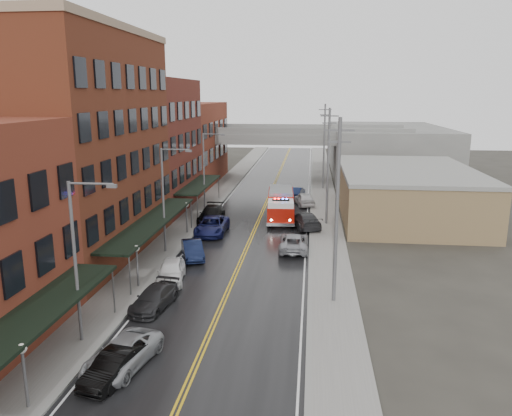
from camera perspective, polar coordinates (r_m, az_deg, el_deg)
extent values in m
cube|color=black|center=(48.12, -0.45, -3.18)|extent=(11.00, 160.00, 0.02)
cube|color=slate|center=(49.48, -8.88, -2.80)|extent=(3.00, 160.00, 0.15)
cube|color=slate|center=(47.81, 8.28, -3.34)|extent=(3.00, 160.00, 0.15)
cube|color=gray|center=(49.08, -7.02, -2.87)|extent=(0.30, 160.00, 0.15)
cube|color=gray|center=(47.78, 6.30, -3.29)|extent=(0.30, 160.00, 0.15)
cube|color=#5E2819|center=(43.45, -19.45, 6.44)|extent=(9.00, 20.00, 18.00)
cube|color=#5F271C|center=(59.75, -12.08, 7.02)|extent=(9.00, 15.00, 15.00)
cube|color=brown|center=(76.62, -7.90, 7.30)|extent=(9.00, 20.00, 12.00)
cube|color=olive|center=(57.89, 16.72, 1.57)|extent=(14.00, 22.00, 5.00)
cube|color=slate|center=(87.29, 14.69, 6.37)|extent=(18.00, 30.00, 8.00)
cube|color=black|center=(25.96, -25.03, -11.90)|extent=(2.60, 16.00, 0.18)
cylinder|color=slate|center=(32.23, -15.97, -9.20)|extent=(0.10, 0.10, 3.00)
cube|color=black|center=(42.32, -11.75, -1.52)|extent=(2.60, 18.00, 0.18)
cylinder|color=slate|center=(34.65, -14.22, -7.51)|extent=(0.10, 0.10, 3.00)
cylinder|color=slate|center=(50.38, -7.42, -0.79)|extent=(0.10, 0.10, 3.00)
cube|color=black|center=(58.81, -6.50, 2.70)|extent=(2.60, 13.00, 0.18)
cylinder|color=slate|center=(53.03, -6.71, -0.08)|extent=(0.10, 0.10, 3.00)
cylinder|color=slate|center=(64.72, -4.28, 2.34)|extent=(0.10, 0.10, 3.00)
cylinder|color=#59595B|center=(24.63, -24.86, -17.45)|extent=(0.14, 0.14, 2.80)
sphere|color=silver|center=(23.94, -25.21, -14.33)|extent=(0.44, 0.44, 0.44)
cylinder|color=#59595B|center=(36.11, -13.40, -6.79)|extent=(0.14, 0.14, 2.80)
sphere|color=silver|center=(35.64, -13.52, -4.52)|extent=(0.44, 0.44, 0.44)
cylinder|color=#59595B|center=(48.92, -7.92, -1.35)|extent=(0.14, 0.14, 2.80)
sphere|color=silver|center=(48.57, -7.97, 0.37)|extent=(0.44, 0.44, 0.44)
cylinder|color=#59595B|center=(28.33, -19.94, -6.12)|extent=(0.18, 0.18, 9.00)
cylinder|color=#59595B|center=(26.75, -18.35, 2.65)|extent=(2.40, 0.12, 0.12)
cube|color=#59595B|center=(26.33, -16.16, 2.42)|extent=(0.50, 0.22, 0.18)
cylinder|color=#59595B|center=(42.70, -10.54, 0.73)|extent=(0.18, 0.18, 9.00)
cylinder|color=#59595B|center=(41.67, -9.20, 6.62)|extent=(2.40, 0.12, 0.12)
cube|color=#59595B|center=(41.40, -7.72, 6.49)|extent=(0.50, 0.22, 0.18)
cylinder|color=#59595B|center=(57.93, -5.97, 4.07)|extent=(0.18, 0.18, 9.00)
cylinder|color=#59595B|center=(57.17, -4.89, 8.41)|extent=(2.40, 0.12, 0.12)
cube|color=#59595B|center=(56.98, -3.79, 8.32)|extent=(0.50, 0.22, 0.18)
cylinder|color=#59595B|center=(31.80, 9.22, -0.63)|extent=(0.24, 0.24, 12.00)
cube|color=#59595B|center=(31.01, 9.57, 8.75)|extent=(1.80, 0.12, 0.12)
cube|color=#59595B|center=(31.07, 9.52, 7.46)|extent=(1.40, 0.12, 0.12)
cylinder|color=#59595B|center=(51.45, 8.23, 4.57)|extent=(0.24, 0.24, 12.00)
cube|color=#59595B|center=(50.96, 8.42, 10.37)|extent=(1.80, 0.12, 0.12)
cube|color=#59595B|center=(51.00, 8.39, 9.58)|extent=(1.40, 0.12, 0.12)
cylinder|color=#59595B|center=(71.29, 7.78, 6.89)|extent=(0.24, 0.24, 12.00)
cube|color=#59595B|center=(70.94, 7.91, 11.07)|extent=(1.80, 0.12, 0.12)
cube|color=#59595B|center=(70.97, 7.89, 10.51)|extent=(1.40, 0.12, 0.12)
cube|color=slate|center=(78.37, 2.37, 8.09)|extent=(40.00, 10.00, 1.50)
cube|color=slate|center=(80.31, -5.54, 5.47)|extent=(1.60, 8.00, 6.00)
cube|color=slate|center=(78.77, 10.39, 5.17)|extent=(1.60, 8.00, 6.00)
cube|color=#971106|center=(55.21, 2.84, 0.71)|extent=(3.10, 6.15, 2.29)
cube|color=#971106|center=(51.14, 2.84, -0.65)|extent=(2.90, 3.00, 1.63)
cube|color=silver|center=(50.90, 2.85, 0.54)|extent=(2.75, 2.77, 0.54)
cube|color=black|center=(51.28, 2.84, -0.24)|extent=(2.85, 1.91, 0.87)
cube|color=slate|center=(54.95, 2.86, 2.05)|extent=(2.80, 5.70, 0.33)
cube|color=black|center=(50.82, 2.85, 0.94)|extent=(1.76, 0.42, 0.15)
sphere|color=#FF0C0C|center=(50.81, 2.18, 1.04)|extent=(0.22, 0.22, 0.22)
sphere|color=#1933FF|center=(50.81, 3.53, 1.02)|extent=(0.22, 0.22, 0.22)
cylinder|color=black|center=(51.25, 1.49, -1.55)|extent=(1.11, 0.45, 1.09)
cylinder|color=black|center=(51.25, 4.17, -1.58)|extent=(1.11, 0.45, 1.09)
cylinder|color=black|center=(54.95, 1.58, -0.56)|extent=(1.11, 0.45, 1.09)
cylinder|color=black|center=(54.95, 4.08, -0.59)|extent=(1.11, 0.45, 1.09)
cylinder|color=black|center=(57.60, 1.64, 0.07)|extent=(1.11, 0.45, 1.09)
cylinder|color=black|center=(57.60, 4.02, 0.05)|extent=(1.11, 0.45, 1.09)
imported|color=black|center=(25.87, -15.94, -17.00)|extent=(2.27, 4.30, 1.35)
imported|color=#909397|center=(26.75, -15.03, -15.83)|extent=(3.24, 5.37, 1.39)
imported|color=black|center=(32.89, -11.56, -10.05)|extent=(2.50, 4.84, 1.34)
imported|color=white|center=(37.03, -9.68, -7.13)|extent=(2.60, 4.85, 1.57)
imported|color=black|center=(41.84, -7.26, -4.74)|extent=(2.96, 4.72, 1.47)
imported|color=#131749|center=(48.73, -5.05, -2.03)|extent=(2.76, 5.95, 1.65)
imported|color=black|center=(53.27, -5.12, -0.72)|extent=(2.39, 5.75, 1.66)
imported|color=gray|center=(43.69, 4.33, -3.90)|extent=(2.49, 5.32, 1.47)
imported|color=#2B2B2E|center=(50.99, 5.61, -1.37)|extent=(3.85, 6.05, 1.63)
imported|color=silver|center=(61.18, 5.54, 1.04)|extent=(2.98, 5.11, 1.63)
imported|color=#0E1632|center=(64.95, 4.59, 1.74)|extent=(2.36, 5.04, 1.60)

